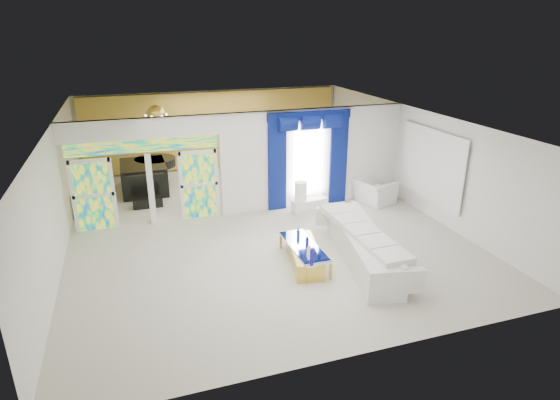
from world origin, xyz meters
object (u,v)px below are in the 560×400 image
object	(u,v)px
coffee_table	(304,255)
grand_piano	(144,177)
armchair	(374,191)
console_table	(310,205)
white_sofa	(362,246)

from	to	relation	value
coffee_table	grand_piano	world-z (taller)	grand_piano
coffee_table	armchair	size ratio (longest dim) A/B	1.65
grand_piano	console_table	bearing A→B (deg)	-36.84
armchair	console_table	bearing A→B (deg)	74.83
white_sofa	coffee_table	bearing A→B (deg)	178.99
coffee_table	console_table	size ratio (longest dim) A/B	1.71
white_sofa	grand_piano	world-z (taller)	grand_piano
console_table	grand_piano	world-z (taller)	grand_piano
console_table	armchair	size ratio (longest dim) A/B	0.97
white_sofa	grand_piano	distance (m)	8.25
white_sofa	console_table	bearing A→B (deg)	101.16
console_table	armchair	xyz separation A→B (m)	(2.20, 0.00, 0.19)
coffee_table	armchair	distance (m)	4.71
console_table	grand_piano	size ratio (longest dim) A/B	0.58
console_table	armchair	bearing A→B (deg)	0.07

